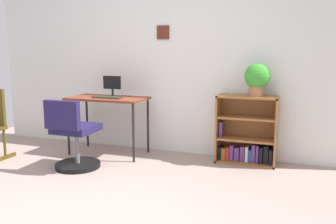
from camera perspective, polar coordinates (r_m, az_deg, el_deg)
ground_plane at (r=3.08m, az=-14.89°, el=-16.17°), size 6.24×6.24×0.00m
wall_back at (r=4.70m, az=-0.36°, el=7.66°), size 5.20×0.12×2.32m
desk at (r=4.61m, az=-9.78°, el=1.55°), size 1.02×0.53×0.75m
monitor at (r=4.63m, az=-9.06°, el=4.18°), size 0.25×0.16×0.27m
keyboard at (r=4.52m, az=-9.87°, el=2.37°), size 0.39×0.12×0.02m
office_chair at (r=4.14m, az=-15.09°, el=-4.25°), size 0.52×0.55×0.82m
bookshelf_low at (r=4.35m, az=12.62°, el=-3.46°), size 0.71×0.30×0.82m
potted_plant_on_shelf at (r=4.19m, az=14.30°, el=5.37°), size 0.29×0.29×0.38m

